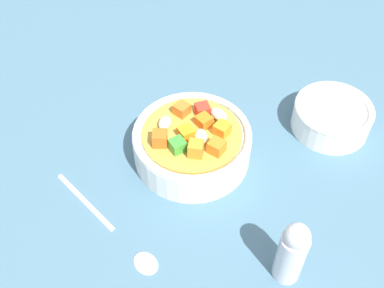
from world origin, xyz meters
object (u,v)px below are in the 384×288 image
(soup_bowl_main, at_px, (192,143))
(spoon, at_px, (120,236))
(pepper_shaker, at_px, (292,252))
(side_bowl_small, at_px, (332,116))

(soup_bowl_main, distance_m, spoon, 0.15)
(soup_bowl_main, xyz_separation_m, pepper_shaker, (-0.19, 0.04, 0.02))
(soup_bowl_main, height_order, pepper_shaker, pepper_shaker)
(soup_bowl_main, height_order, side_bowl_small, soup_bowl_main)
(soup_bowl_main, relative_size, pepper_shaker, 1.67)
(pepper_shaker, bearing_deg, spoon, 32.43)
(soup_bowl_main, distance_m, pepper_shaker, 0.20)
(soup_bowl_main, bearing_deg, side_bowl_small, -118.58)
(spoon, bearing_deg, side_bowl_small, 78.56)
(spoon, bearing_deg, pepper_shaker, 32.71)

